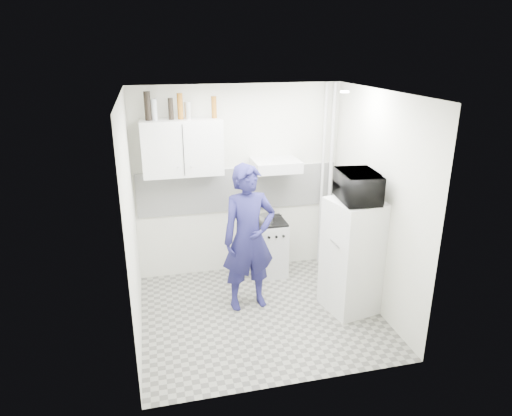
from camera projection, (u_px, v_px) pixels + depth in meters
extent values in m
plane|color=gray|center=(261.00, 314.00, 5.50)|extent=(2.80, 2.80, 0.00)
plane|color=white|center=(261.00, 93.00, 4.63)|extent=(2.80, 2.80, 0.00)
plane|color=beige|center=(239.00, 182.00, 6.21)|extent=(2.80, 0.00, 2.80)
plane|color=beige|center=(131.00, 224.00, 4.76)|extent=(0.00, 2.60, 2.60)
plane|color=beige|center=(376.00, 203.00, 5.37)|extent=(0.00, 2.60, 2.60)
imported|color=#1C1B50|center=(249.00, 238.00, 5.40)|extent=(0.70, 0.51, 1.80)
cube|color=silver|center=(268.00, 248.00, 6.37)|extent=(0.48, 0.48, 0.77)
cube|color=white|center=(353.00, 256.00, 5.41)|extent=(0.68, 0.68, 1.39)
cube|color=black|center=(268.00, 221.00, 6.23)|extent=(0.46, 0.46, 0.03)
cylinder|color=silver|center=(266.00, 219.00, 6.14)|extent=(0.19, 0.19, 0.11)
imported|color=black|center=(358.00, 187.00, 5.12)|extent=(0.64, 0.46, 0.33)
cylinder|color=black|center=(148.00, 106.00, 5.44)|extent=(0.08, 0.08, 0.34)
cylinder|color=#B2B7BC|center=(154.00, 110.00, 5.47)|extent=(0.07, 0.07, 0.25)
cylinder|color=black|center=(171.00, 109.00, 5.51)|extent=(0.06, 0.06, 0.26)
cylinder|color=brown|center=(180.00, 106.00, 5.53)|extent=(0.07, 0.07, 0.32)
cylinder|color=silver|center=(188.00, 110.00, 5.57)|extent=(0.08, 0.08, 0.21)
cylinder|color=brown|center=(214.00, 107.00, 5.63)|extent=(0.07, 0.07, 0.27)
cube|color=white|center=(182.00, 147.00, 5.70)|extent=(1.00, 0.35, 0.70)
cube|color=silver|center=(276.00, 165.00, 5.99)|extent=(0.60, 0.50, 0.14)
cube|color=white|center=(239.00, 189.00, 6.23)|extent=(2.74, 0.03, 0.60)
cylinder|color=silver|center=(330.00, 177.00, 6.42)|extent=(0.05, 0.05, 2.60)
cylinder|color=silver|center=(322.00, 178.00, 6.40)|extent=(0.04, 0.04, 2.60)
cylinder|color=white|center=(345.00, 92.00, 5.04)|extent=(0.10, 0.10, 0.02)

